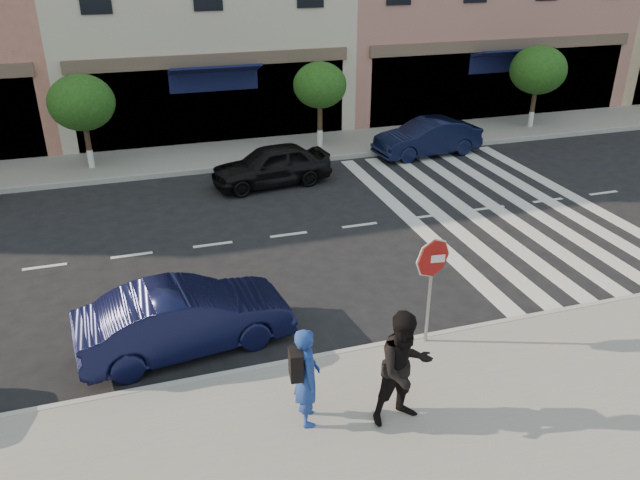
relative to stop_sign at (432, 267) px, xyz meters
The scene contains 12 objects.
ground 2.69m from the stop_sign, 125.53° to the left, with size 120.00×120.00×0.00m, color black.
sidewalk_near 2.92m from the stop_sign, 119.79° to the right, with size 60.00×4.50×0.15m, color gray.
sidewalk_far 12.83m from the stop_sign, 95.37° to the left, with size 60.00×3.00×0.15m, color gray.
street_tree_wb 13.93m from the stop_sign, 116.41° to the left, with size 2.10×2.10×3.06m.
street_tree_c 12.61m from the stop_sign, 81.75° to the left, with size 1.90×1.90×3.04m.
street_tree_ea 16.51m from the stop_sign, 49.08° to the left, with size 2.20×2.20×3.19m.
stop_sign is the anchor object (origin of this frame).
photographer 3.16m from the stop_sign, 153.36° to the right, with size 0.62×0.40×1.69m, color navy.
walker 2.31m from the stop_sign, 126.34° to the right, with size 0.95×0.74×1.95m, color black.
car_near_mid 4.65m from the stop_sign, 162.30° to the left, with size 1.38×3.97×1.31m, color black.
car_far_mid 9.56m from the stop_sign, 94.45° to the left, with size 1.51×3.75×1.28m, color black.
car_far_right 12.06m from the stop_sign, 63.76° to the left, with size 1.35×3.87×1.28m, color black.
Camera 1 is at (-3.66, -10.43, 7.01)m, focal length 35.00 mm.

